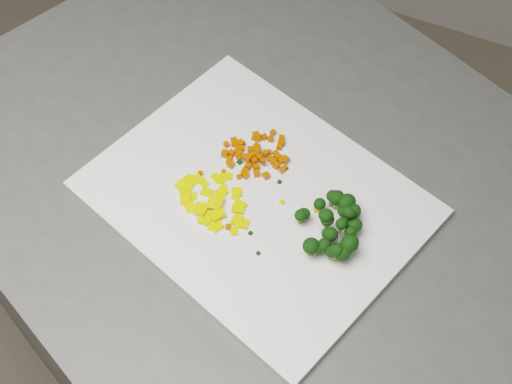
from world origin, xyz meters
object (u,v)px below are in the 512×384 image
at_px(counter_block, 280,324).
at_px(broccoli_pile, 329,213).
at_px(pepper_pile, 214,201).
at_px(carrot_pile, 256,149).
at_px(cutting_board, 256,198).

bearing_deg(counter_block, broccoli_pile, -24.14).
relative_size(pepper_pile, broccoli_pile, 0.97).
distance_m(pepper_pile, broccoli_pile, 0.15).
relative_size(carrot_pile, broccoli_pile, 0.83).
xyz_separation_m(counter_block, cutting_board, (-0.04, -0.03, 0.46)).
bearing_deg(broccoli_pile, pepper_pile, -166.96).
distance_m(cutting_board, carrot_pile, 0.07).
bearing_deg(counter_block, cutting_board, -141.66).
relative_size(cutting_board, broccoli_pile, 3.75).
xyz_separation_m(carrot_pile, broccoli_pile, (0.13, -0.06, 0.01)).
bearing_deg(pepper_pile, broccoli_pile, 13.04).
height_order(cutting_board, pepper_pile, pepper_pile).
height_order(carrot_pile, broccoli_pile, broccoli_pile).
relative_size(cutting_board, pepper_pile, 3.88).
xyz_separation_m(cutting_board, carrot_pile, (-0.03, 0.06, 0.02)).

